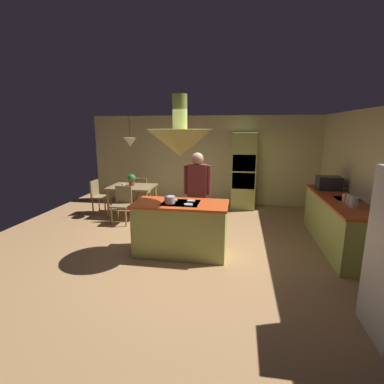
# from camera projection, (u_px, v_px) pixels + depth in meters

# --- Properties ---
(ground) EXTENTS (8.16, 8.16, 0.00)m
(ground) POSITION_uv_depth(u_px,v_px,m) (183.00, 248.00, 5.38)
(ground) COLOR #AD7F51
(wall_back) EXTENTS (6.80, 0.10, 2.55)m
(wall_back) POSITION_uv_depth(u_px,v_px,m) (206.00, 160.00, 8.42)
(wall_back) COLOR beige
(wall_back) RESTS_ON ground
(wall_right) EXTENTS (0.10, 7.20, 2.55)m
(wall_right) POSITION_uv_depth(u_px,v_px,m) (372.00, 183.00, 4.96)
(wall_right) COLOR beige
(wall_right) RESTS_ON ground
(kitchen_island) EXTENTS (1.65, 0.80, 0.96)m
(kitchen_island) POSITION_uv_depth(u_px,v_px,m) (181.00, 228.00, 5.08)
(kitchen_island) COLOR #A8B259
(kitchen_island) RESTS_ON ground
(counter_run_right) EXTENTS (0.73, 2.61, 0.94)m
(counter_run_right) POSITION_uv_depth(u_px,v_px,m) (338.00, 222.00, 5.39)
(counter_run_right) COLOR #A8B259
(counter_run_right) RESTS_ON ground
(oven_tower) EXTENTS (0.66, 0.62, 2.08)m
(oven_tower) POSITION_uv_depth(u_px,v_px,m) (244.00, 171.00, 7.90)
(oven_tower) COLOR #A8B259
(oven_tower) RESTS_ON ground
(dining_table) EXTENTS (1.12, 0.87, 0.76)m
(dining_table) POSITION_uv_depth(u_px,v_px,m) (132.00, 190.00, 7.33)
(dining_table) COLOR olive
(dining_table) RESTS_ON ground
(person_at_island) EXTENTS (0.53, 0.23, 1.75)m
(person_at_island) POSITION_uv_depth(u_px,v_px,m) (197.00, 191.00, 5.58)
(person_at_island) COLOR tan
(person_at_island) RESTS_ON ground
(range_hood) EXTENTS (1.10, 1.10, 1.00)m
(range_hood) POSITION_uv_depth(u_px,v_px,m) (180.00, 141.00, 4.75)
(range_hood) COLOR #A8B259
(pendant_light_over_table) EXTENTS (0.32, 0.32, 0.82)m
(pendant_light_over_table) POSITION_uv_depth(u_px,v_px,m) (130.00, 142.00, 7.07)
(pendant_light_over_table) COLOR beige
(chair_facing_island) EXTENTS (0.40, 0.40, 0.87)m
(chair_facing_island) POSITION_uv_depth(u_px,v_px,m) (122.00, 202.00, 6.74)
(chair_facing_island) COLOR olive
(chair_facing_island) RESTS_ON ground
(chair_by_back_wall) EXTENTS (0.40, 0.40, 0.87)m
(chair_by_back_wall) POSITION_uv_depth(u_px,v_px,m) (141.00, 190.00, 8.00)
(chair_by_back_wall) COLOR olive
(chair_by_back_wall) RESTS_ON ground
(chair_at_corner) EXTENTS (0.40, 0.40, 0.87)m
(chair_at_corner) POSITION_uv_depth(u_px,v_px,m) (98.00, 194.00, 7.52)
(chair_at_corner) COLOR olive
(chair_at_corner) RESTS_ON ground
(potted_plant_on_table) EXTENTS (0.20, 0.20, 0.30)m
(potted_plant_on_table) POSITION_uv_depth(u_px,v_px,m) (132.00, 179.00, 7.30)
(potted_plant_on_table) COLOR #99382D
(potted_plant_on_table) RESTS_ON dining_table
(cup_on_table) EXTENTS (0.07, 0.07, 0.09)m
(cup_on_table) POSITION_uv_depth(u_px,v_px,m) (123.00, 186.00, 7.11)
(cup_on_table) COLOR white
(cup_on_table) RESTS_ON dining_table
(canister_flour) EXTENTS (0.14, 0.14, 0.18)m
(canister_flour) POSITION_uv_depth(u_px,v_px,m) (354.00, 202.00, 4.65)
(canister_flour) COLOR silver
(canister_flour) RESTS_ON counter_run_right
(canister_sugar) EXTENTS (0.11, 0.11, 0.18)m
(canister_sugar) POSITION_uv_depth(u_px,v_px,m) (350.00, 200.00, 4.83)
(canister_sugar) COLOR #E0B78C
(canister_sugar) RESTS_ON counter_run_right
(canister_tea) EXTENTS (0.12, 0.12, 0.15)m
(canister_tea) POSITION_uv_depth(u_px,v_px,m) (346.00, 198.00, 5.00)
(canister_tea) COLOR #E0B78C
(canister_tea) RESTS_ON counter_run_right
(microwave_on_counter) EXTENTS (0.46, 0.36, 0.28)m
(microwave_on_counter) POSITION_uv_depth(u_px,v_px,m) (329.00, 183.00, 6.00)
(microwave_on_counter) COLOR #232326
(microwave_on_counter) RESTS_ON counter_run_right
(cooking_pot_on_cooktop) EXTENTS (0.18, 0.18, 0.12)m
(cooking_pot_on_cooktop) POSITION_uv_depth(u_px,v_px,m) (170.00, 200.00, 4.86)
(cooking_pot_on_cooktop) COLOR #B2B2B7
(cooking_pot_on_cooktop) RESTS_ON kitchen_island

